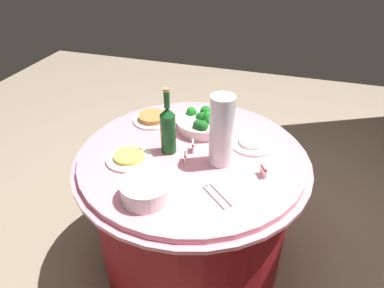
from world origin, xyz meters
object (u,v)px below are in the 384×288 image
at_px(wine_bottle, 168,129).
at_px(decorative_fruit_vase, 221,134).
at_px(broccoli_bowl, 204,122).
at_px(plate_stack, 146,190).
at_px(serving_tongs, 216,195).
at_px(label_placard_mid, 193,146).
at_px(food_plate_peanuts, 153,118).
at_px(label_placard_rear, 263,170).
at_px(food_plate_rice, 252,143).
at_px(food_plate_fried_egg, 129,157).
at_px(label_placard_front, 185,156).

height_order(wine_bottle, decorative_fruit_vase, decorative_fruit_vase).
bearing_deg(broccoli_bowl, plate_stack, -7.49).
height_order(plate_stack, wine_bottle, wine_bottle).
xyz_separation_m(serving_tongs, label_placard_mid, (-0.28, -0.19, 0.03)).
bearing_deg(plate_stack, food_plate_peanuts, -159.90).
height_order(plate_stack, label_placard_rear, plate_stack).
relative_size(wine_bottle, label_placard_mid, 6.11).
bearing_deg(broccoli_bowl, label_placard_mid, 1.64).
bearing_deg(food_plate_rice, label_placard_rear, 19.56).
distance_m(wine_bottle, label_placard_rear, 0.48).
bearing_deg(decorative_fruit_vase, broccoli_bowl, -149.83).
bearing_deg(wine_bottle, food_plate_fried_egg, -52.13).
relative_size(food_plate_rice, label_placard_mid, 4.00).
height_order(broccoli_bowl, decorative_fruit_vase, decorative_fruit_vase).
bearing_deg(food_plate_peanuts, label_placard_front, 42.93).
distance_m(wine_bottle, serving_tongs, 0.41).
bearing_deg(label_placard_rear, label_placard_front, -89.78).
xyz_separation_m(broccoli_bowl, plate_stack, (0.59, -0.08, -0.01)).
bearing_deg(serving_tongs, food_plate_peanuts, -135.70).
bearing_deg(label_placard_mid, broccoli_bowl, -178.36).
relative_size(food_plate_fried_egg, food_plate_peanuts, 1.00).
bearing_deg(label_placard_rear, wine_bottle, -97.13).
relative_size(serving_tongs, label_placard_rear, 2.68).
distance_m(serving_tongs, food_plate_peanuts, 0.70).
bearing_deg(label_placard_rear, broccoli_bowl, -130.64).
bearing_deg(broccoli_bowl, food_plate_peanuts, -91.14).
relative_size(wine_bottle, serving_tongs, 2.28).
relative_size(serving_tongs, food_plate_rice, 0.67).
bearing_deg(wine_bottle, broccoli_bowl, 157.20).
distance_m(broccoli_bowl, wine_bottle, 0.29).
xyz_separation_m(plate_stack, food_plate_peanuts, (-0.60, -0.22, -0.02)).
relative_size(serving_tongs, label_placard_mid, 2.68).
xyz_separation_m(plate_stack, label_placard_front, (-0.28, 0.08, -0.01)).
bearing_deg(food_plate_peanuts, label_placard_mid, 53.99).
bearing_deg(label_placard_mid, serving_tongs, 33.60).
bearing_deg(label_placard_front, food_plate_peanuts, -137.07).
relative_size(food_plate_peanuts, label_placard_front, 4.00).
bearing_deg(food_plate_rice, plate_stack, -34.45).
relative_size(plate_stack, food_plate_fried_egg, 0.95).
distance_m(food_plate_rice, label_placard_front, 0.37).
distance_m(food_plate_fried_egg, label_placard_rear, 0.63).
bearing_deg(decorative_fruit_vase, label_placard_mid, -108.77).
height_order(food_plate_peanuts, label_placard_front, label_placard_front).
bearing_deg(decorative_fruit_vase, serving_tongs, 9.80).
xyz_separation_m(wine_bottle, decorative_fruit_vase, (0.01, 0.26, 0.02)).
xyz_separation_m(food_plate_rice, label_placard_rear, (0.24, 0.08, 0.02)).
height_order(broccoli_bowl, label_placard_rear, broccoli_bowl).
height_order(serving_tongs, food_plate_peanuts, food_plate_peanuts).
height_order(decorative_fruit_vase, serving_tongs, decorative_fruit_vase).
height_order(food_plate_peanuts, label_placard_mid, label_placard_mid).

